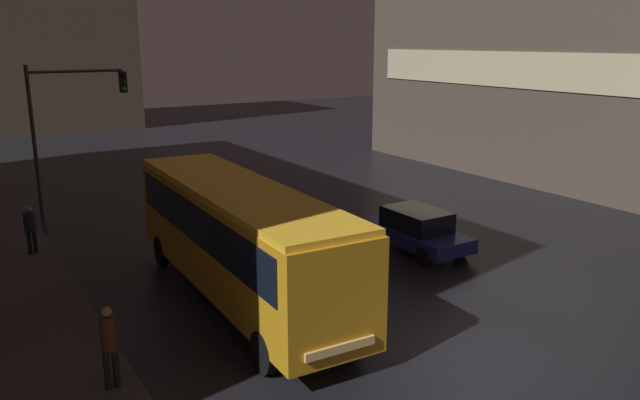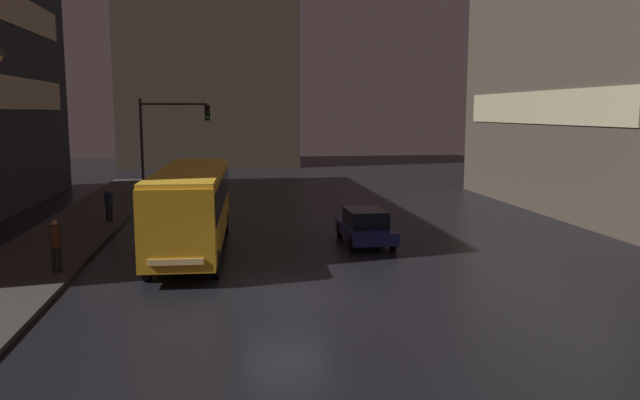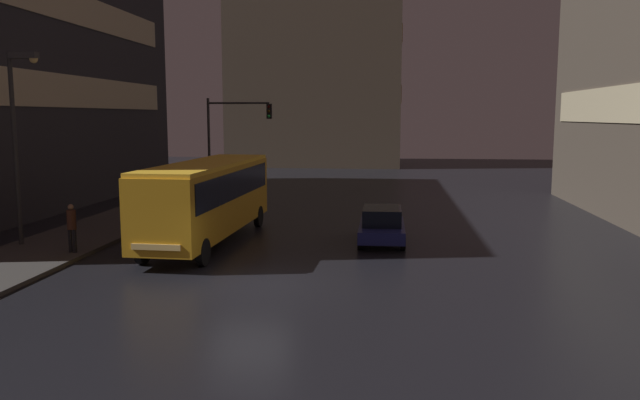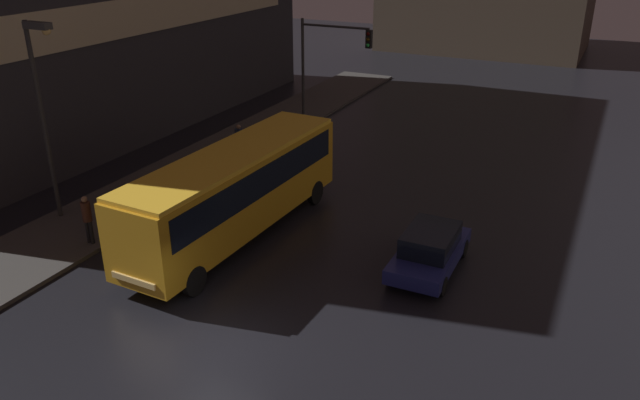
# 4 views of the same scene
# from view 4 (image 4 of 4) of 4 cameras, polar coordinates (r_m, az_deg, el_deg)

# --- Properties ---
(ground_plane) EXTENTS (120.00, 120.00, 0.00)m
(ground_plane) POSITION_cam_4_polar(r_m,az_deg,el_deg) (17.99, -10.07, -13.68)
(ground_plane) COLOR black
(sidewalk_left) EXTENTS (4.00, 48.00, 0.15)m
(sidewalk_left) POSITION_cam_4_polar(r_m,az_deg,el_deg) (29.79, -13.14, 2.04)
(sidewalk_left) COLOR #3D3A38
(sidewalk_left) RESTS_ON ground
(bus_near) EXTENTS (2.88, 11.02, 3.39)m
(bus_near) POSITION_cam_4_polar(r_m,az_deg,el_deg) (23.10, -7.72, 1.36)
(bus_near) COLOR orange
(bus_near) RESTS_ON ground
(car_taxi) EXTENTS (1.92, 4.21, 1.49)m
(car_taxi) POSITION_cam_4_polar(r_m,az_deg,el_deg) (21.54, 10.00, -4.45)
(car_taxi) COLOR navy
(car_taxi) RESTS_ON ground
(pedestrian_near) EXTENTS (0.57, 0.57, 1.67)m
(pedestrian_near) POSITION_cam_4_polar(r_m,az_deg,el_deg) (31.38, -7.42, 5.69)
(pedestrian_near) COLOR black
(pedestrian_near) RESTS_ON sidewalk_left
(pedestrian_mid) EXTENTS (0.47, 0.47, 1.85)m
(pedestrian_mid) POSITION_cam_4_polar(r_m,az_deg,el_deg) (23.99, -20.53, -1.38)
(pedestrian_mid) COLOR black
(pedestrian_mid) RESTS_ON sidewalk_left
(traffic_light_main) EXTENTS (3.99, 0.35, 6.36)m
(traffic_light_main) POSITION_cam_4_polar(r_m,az_deg,el_deg) (33.58, 0.55, 12.75)
(traffic_light_main) COLOR #2D2D2D
(traffic_light_main) RESTS_ON ground
(street_lamp_sidewalk) EXTENTS (1.25, 0.36, 7.62)m
(street_lamp_sidewalk) POSITION_cam_4_polar(r_m,az_deg,el_deg) (25.39, -24.04, 8.97)
(street_lamp_sidewalk) COLOR #2D2D2D
(street_lamp_sidewalk) RESTS_ON sidewalk_left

